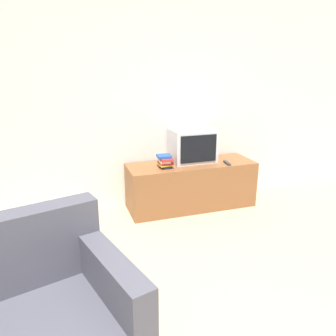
{
  "coord_description": "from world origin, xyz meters",
  "views": [
    {
      "loc": [
        -0.73,
        -0.83,
        1.69
      ],
      "look_at": [
        0.28,
        2.19,
        0.71
      ],
      "focal_mm": 35.0,
      "sensor_mm": 36.0,
      "label": 1
    }
  ],
  "objects_px": {
    "tv_stand": "(191,185)",
    "remote_on_stand": "(227,163)",
    "television": "(193,145)",
    "book_stack": "(165,161)"
  },
  "relations": [
    {
      "from": "tv_stand",
      "to": "remote_on_stand",
      "type": "relative_size",
      "value": 9.25
    },
    {
      "from": "book_stack",
      "to": "remote_on_stand",
      "type": "height_order",
      "value": "book_stack"
    },
    {
      "from": "tv_stand",
      "to": "television",
      "type": "distance_m",
      "value": 0.49
    },
    {
      "from": "tv_stand",
      "to": "television",
      "type": "height_order",
      "value": "television"
    },
    {
      "from": "tv_stand",
      "to": "remote_on_stand",
      "type": "xyz_separation_m",
      "value": [
        0.4,
        -0.16,
        0.29
      ]
    },
    {
      "from": "remote_on_stand",
      "to": "tv_stand",
      "type": "bearing_deg",
      "value": 158.36
    },
    {
      "from": "tv_stand",
      "to": "book_stack",
      "type": "relative_size",
      "value": 7.49
    },
    {
      "from": "tv_stand",
      "to": "television",
      "type": "relative_size",
      "value": 2.94
    },
    {
      "from": "television",
      "to": "remote_on_stand",
      "type": "bearing_deg",
      "value": -34.23
    },
    {
      "from": "tv_stand",
      "to": "remote_on_stand",
      "type": "distance_m",
      "value": 0.52
    }
  ]
}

